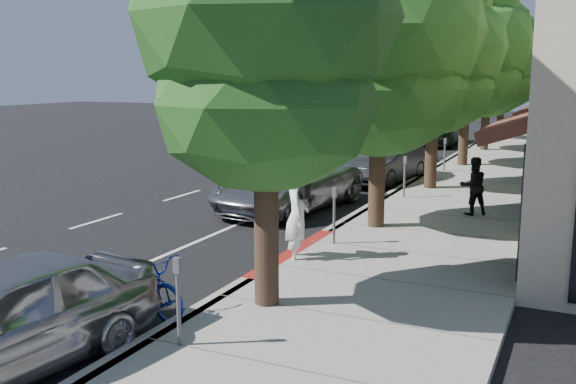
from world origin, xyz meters
The scene contains 17 objects.
ground centered at (0.00, 0.00, 0.00)m, with size 120.00×120.00×0.00m, color black.
sidewalk centered at (2.30, 8.00, 0.07)m, with size 4.60×56.00×0.15m, color gray.
curb centered at (0.00, 8.00, 0.07)m, with size 0.30×56.00×0.15m, color #9E998E.
curb_red_segment centered at (0.00, 1.00, 0.07)m, with size 0.32×4.00×0.15m, color maroon.
street_tree_0 centered at (0.90, -2.00, 4.59)m, with size 4.20×4.20×7.34m.
street_tree_1 centered at (0.90, 4.00, 4.74)m, with size 4.95×4.95×7.75m.
street_tree_2 centered at (0.90, 10.00, 4.59)m, with size 4.55×4.55×7.43m.
street_tree_3 centered at (0.90, 16.00, 4.97)m, with size 5.13×5.13×8.11m.
street_tree_4 centered at (0.90, 22.00, 4.63)m, with size 5.13×5.13×7.65m.
street_tree_5 centered at (0.90, 28.00, 4.60)m, with size 4.97×4.97×7.57m.
cyclist centered at (0.25, 0.66, 1.02)m, with size 0.74×0.49×2.03m, color white.
bicycle centered at (-0.89, -3.00, 0.52)m, with size 0.69×1.99×1.04m, color navy.
silver_suv centered at (-2.20, 5.50, 0.74)m, with size 2.47×5.35×1.49m, color #98989C.
dark_sedan centered at (-0.94, 11.12, 0.73)m, with size 1.55×4.46×1.47m, color black.
white_pickup centered at (-2.20, 15.62, 0.76)m, with size 2.12×5.21×1.51m, color silver.
dark_suv_far centered at (-1.80, 24.44, 0.91)m, with size 2.15×5.34×1.82m, color black.
pedestrian centered at (2.85, 6.34, 0.93)m, with size 0.76×0.59×1.56m, color black.
Camera 1 is at (5.46, -10.97, 3.87)m, focal length 40.00 mm.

